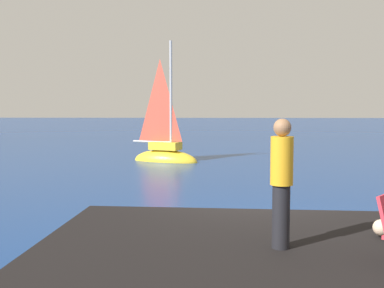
# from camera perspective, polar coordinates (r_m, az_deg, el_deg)

# --- Properties ---
(ground_plane) EXTENTS (160.00, 160.00, 0.00)m
(ground_plane) POSITION_cam_1_polar(r_m,az_deg,el_deg) (9.77, 6.65, -11.01)
(ground_plane) COLOR navy
(shore_ledge) EXTENTS (7.44, 4.81, 0.86)m
(shore_ledge) POSITION_cam_1_polar(r_m,az_deg,el_deg) (6.50, 14.64, -15.44)
(shore_ledge) COLOR black
(shore_ledge) RESTS_ON ground
(boulder_seaward) EXTENTS (1.05, 1.08, 0.59)m
(boulder_seaward) POSITION_cam_1_polar(r_m,az_deg,el_deg) (8.66, 17.65, -13.29)
(boulder_seaward) COLOR black
(boulder_seaward) RESTS_ON ground
(boulder_inland) EXTENTS (1.27, 1.43, 0.74)m
(boulder_inland) POSITION_cam_1_polar(r_m,az_deg,el_deg) (8.88, 0.42, -12.61)
(boulder_inland) COLOR black
(boulder_inland) RESTS_ON ground
(sailboat_near) EXTENTS (3.33, 2.19, 6.01)m
(sailboat_near) POSITION_cam_1_polar(r_m,az_deg,el_deg) (22.19, -3.21, -1.23)
(sailboat_near) COLOR yellow
(sailboat_near) RESTS_ON ground
(person_standing) EXTENTS (0.28, 0.28, 1.62)m
(person_standing) POSITION_cam_1_polar(r_m,az_deg,el_deg) (6.07, 10.54, -4.17)
(person_standing) COLOR black
(person_standing) RESTS_ON shore_ledge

